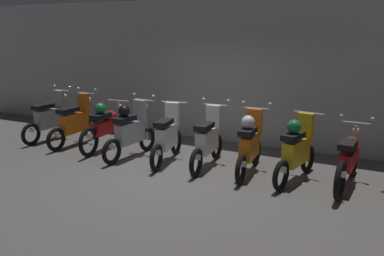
% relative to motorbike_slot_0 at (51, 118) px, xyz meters
% --- Properties ---
extents(ground_plane, '(80.00, 80.00, 0.00)m').
position_rel_motorbike_slot_0_xyz_m(ground_plane, '(3.85, -0.86, -0.53)').
color(ground_plane, '#565451').
extents(back_wall, '(16.00, 0.30, 3.34)m').
position_rel_motorbike_slot_0_xyz_m(back_wall, '(3.85, 1.92, 1.14)').
color(back_wall, '#ADADB2').
rests_on(back_wall, ground).
extents(motorbike_slot_0, '(0.59, 1.68, 1.29)m').
position_rel_motorbike_slot_0_xyz_m(motorbike_slot_0, '(0.00, 0.00, 0.00)').
color(motorbike_slot_0, black).
rests_on(motorbike_slot_0, ground).
extents(motorbike_slot_1, '(0.59, 1.68, 1.29)m').
position_rel_motorbike_slot_0_xyz_m(motorbike_slot_1, '(0.85, -0.09, 0.00)').
color(motorbike_slot_1, black).
rests_on(motorbike_slot_1, ground).
extents(motorbike_slot_2, '(0.56, 1.95, 1.08)m').
position_rel_motorbike_slot_0_xyz_m(motorbike_slot_2, '(1.71, -0.03, -0.00)').
color(motorbike_slot_2, black).
rests_on(motorbike_slot_2, ground).
extents(motorbike_slot_3, '(0.59, 1.68, 1.29)m').
position_rel_motorbike_slot_0_xyz_m(motorbike_slot_3, '(2.57, -0.30, 0.04)').
color(motorbike_slot_3, black).
rests_on(motorbike_slot_3, ground).
extents(motorbike_slot_4, '(0.56, 1.67, 1.18)m').
position_rel_motorbike_slot_0_xyz_m(motorbike_slot_4, '(3.41, -0.23, -0.00)').
color(motorbike_slot_4, black).
rests_on(motorbike_slot_4, ground).
extents(motorbike_slot_5, '(0.59, 1.68, 1.29)m').
position_rel_motorbike_slot_0_xyz_m(motorbike_slot_5, '(4.27, -0.15, 0.00)').
color(motorbike_slot_5, black).
rests_on(motorbike_slot_5, ground).
extents(motorbike_slot_6, '(0.59, 1.68, 1.29)m').
position_rel_motorbike_slot_0_xyz_m(motorbike_slot_6, '(5.13, -0.16, 0.04)').
color(motorbike_slot_6, black).
rests_on(motorbike_slot_6, ground).
extents(motorbike_slot_7, '(0.57, 1.67, 1.18)m').
position_rel_motorbike_slot_0_xyz_m(motorbike_slot_7, '(5.99, -0.15, 0.04)').
color(motorbike_slot_7, black).
rests_on(motorbike_slot_7, ground).
extents(motorbike_slot_8, '(0.59, 1.95, 1.15)m').
position_rel_motorbike_slot_0_xyz_m(motorbike_slot_8, '(6.84, -0.03, -0.04)').
color(motorbike_slot_8, black).
rests_on(motorbike_slot_8, ground).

